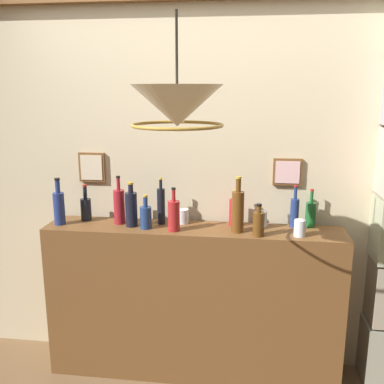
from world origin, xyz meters
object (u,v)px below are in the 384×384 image
(liquor_bottle_vodka, at_px, (131,208))
(liquor_bottle_scotch, at_px, (59,207))
(liquor_bottle_gin, at_px, (86,208))
(liquor_bottle_brandy, at_px, (174,215))
(liquor_bottle_tequila, at_px, (146,216))
(liquor_bottle_vermouth, at_px, (235,211))
(glass_tumbler_highball, at_px, (262,219))
(liquor_bottle_port, at_px, (311,214))
(liquor_bottle_whiskey, at_px, (238,210))
(glass_tumbler_shot, at_px, (300,228))
(liquor_bottle_amaro, at_px, (161,205))
(glass_tumbler_rocks, at_px, (183,216))
(liquor_bottle_sherry, at_px, (119,206))
(pendant_lamp, at_px, (177,107))
(liquor_bottle_mezcal, at_px, (259,223))
(liquor_bottle_rum, at_px, (294,212))

(liquor_bottle_vodka, height_order, liquor_bottle_scotch, liquor_bottle_scotch)
(liquor_bottle_gin, bearing_deg, liquor_bottle_brandy, -13.19)
(liquor_bottle_tequila, height_order, liquor_bottle_gin, liquor_bottle_gin)
(liquor_bottle_vermouth, height_order, glass_tumbler_highball, liquor_bottle_vermouth)
(liquor_bottle_vermouth, relative_size, liquor_bottle_port, 0.94)
(liquor_bottle_whiskey, relative_size, glass_tumbler_shot, 3.43)
(liquor_bottle_amaro, bearing_deg, glass_tumbler_rocks, 12.19)
(liquor_bottle_gin, relative_size, glass_tumbler_shot, 2.40)
(liquor_bottle_port, bearing_deg, liquor_bottle_whiskey, -160.45)
(liquor_bottle_amaro, bearing_deg, liquor_bottle_port, 3.63)
(liquor_bottle_vodka, distance_m, liquor_bottle_sherry, 0.10)
(liquor_bottle_brandy, distance_m, pendant_lamp, 0.91)
(liquor_bottle_mezcal, height_order, liquor_bottle_rum, liquor_bottle_rum)
(liquor_bottle_amaro, bearing_deg, liquor_bottle_vodka, -157.81)
(liquor_bottle_scotch, bearing_deg, liquor_bottle_whiskey, -0.25)
(liquor_bottle_mezcal, relative_size, glass_tumbler_highball, 1.92)
(liquor_bottle_tequila, bearing_deg, liquor_bottle_brandy, -6.96)
(liquor_bottle_sherry, xyz_separation_m, liquor_bottle_port, (1.25, 0.09, -0.03))
(glass_tumbler_rocks, bearing_deg, liquor_bottle_vodka, -162.01)
(pendant_lamp, bearing_deg, glass_tumbler_rocks, 96.98)
(glass_tumbler_rocks, relative_size, pendant_lamp, 0.19)
(liquor_bottle_port, bearing_deg, pendant_lamp, -133.97)
(glass_tumbler_rocks, bearing_deg, liquor_bottle_mezcal, -21.51)
(liquor_bottle_brandy, bearing_deg, liquor_bottle_port, 12.64)
(liquor_bottle_brandy, distance_m, liquor_bottle_port, 0.89)
(liquor_bottle_tequila, relative_size, glass_tumbler_shot, 2.15)
(liquor_bottle_brandy, height_order, liquor_bottle_gin, liquor_bottle_brandy)
(liquor_bottle_vermouth, height_order, liquor_bottle_tequila, liquor_bottle_vermouth)
(liquor_bottle_sherry, relative_size, pendant_lamp, 0.63)
(liquor_bottle_whiskey, xyz_separation_m, liquor_bottle_gin, (-1.03, 0.12, -0.06))
(liquor_bottle_whiskey, height_order, glass_tumbler_highball, liquor_bottle_whiskey)
(liquor_bottle_sherry, bearing_deg, liquor_bottle_vermouth, 4.83)
(liquor_bottle_mezcal, distance_m, liquor_bottle_whiskey, 0.15)
(liquor_bottle_vodka, bearing_deg, liquor_bottle_amaro, 22.19)
(liquor_bottle_rum, distance_m, glass_tumbler_rocks, 0.73)
(glass_tumbler_shot, bearing_deg, pendant_lamp, -138.98)
(liquor_bottle_mezcal, distance_m, liquor_bottle_vermouth, 0.25)
(liquor_bottle_tequila, xyz_separation_m, liquor_bottle_whiskey, (0.58, 0.01, 0.06))
(liquor_bottle_whiskey, relative_size, glass_tumbler_highball, 3.36)
(liquor_bottle_rum, bearing_deg, liquor_bottle_amaro, -177.08)
(liquor_bottle_brandy, xyz_separation_m, liquor_bottle_sherry, (-0.38, 0.10, 0.02))
(liquor_bottle_whiskey, bearing_deg, liquor_bottle_brandy, -175.91)
(liquor_bottle_brandy, distance_m, liquor_bottle_amaro, 0.17)
(liquor_bottle_amaro, xyz_separation_m, liquor_bottle_rum, (0.87, 0.04, -0.02))
(liquor_bottle_brandy, distance_m, glass_tumbler_shot, 0.78)
(liquor_bottle_whiskey, bearing_deg, liquor_bottle_mezcal, -25.57)
(liquor_bottle_port, relative_size, glass_tumbler_highball, 2.39)
(liquor_bottle_port, bearing_deg, glass_tumbler_rocks, -177.83)
(liquor_bottle_scotch, height_order, liquor_bottle_whiskey, liquor_bottle_whiskey)
(liquor_bottle_rum, distance_m, glass_tumbler_shot, 0.19)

